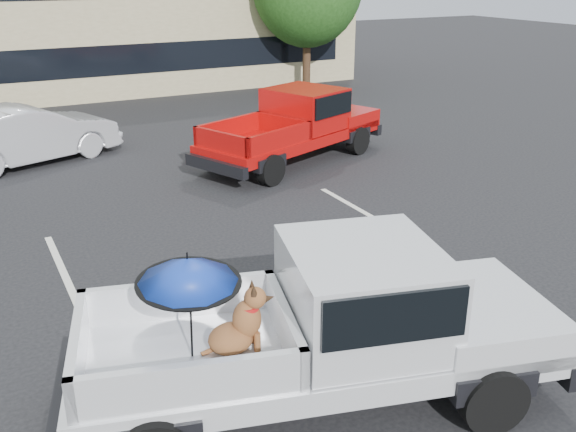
{
  "coord_description": "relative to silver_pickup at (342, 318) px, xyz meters",
  "views": [
    {
      "loc": [
        -4.15,
        -7.4,
        4.76
      ],
      "look_at": [
        -0.03,
        0.44,
        1.3
      ],
      "focal_mm": 40.0,
      "sensor_mm": 36.0,
      "label": 1
    }
  ],
  "objects": [
    {
      "name": "stripe_left",
      "position": [
        -2.33,
        4.08,
        -1.05
      ],
      "size": [
        0.12,
        5.0,
        0.01
      ],
      "primitive_type": "cube",
      "color": "silver",
      "rests_on": "ground"
    },
    {
      "name": "silver_pickup",
      "position": [
        0.0,
        0.0,
        0.0
      ],
      "size": [
        6.0,
        3.35,
        2.06
      ],
      "rotation": [
        0.0,
        0.0,
        -0.26
      ],
      "color": "black",
      "rests_on": "ground"
    },
    {
      "name": "silver_sedan",
      "position": [
        -1.92,
        11.92,
        -0.31
      ],
      "size": [
        4.8,
        2.97,
        1.49
      ],
      "primitive_type": "imported",
      "rotation": [
        0.0,
        0.0,
        1.9
      ],
      "color": "silver",
      "rests_on": "ground"
    },
    {
      "name": "motel_building",
      "position": [
        2.67,
        23.07,
        2.15
      ],
      "size": [
        20.4,
        8.4,
        6.3
      ],
      "color": "tan",
      "rests_on": "ground"
    },
    {
      "name": "ground",
      "position": [
        0.67,
        2.08,
        -1.05
      ],
      "size": [
        90.0,
        90.0,
        0.0
      ],
      "primitive_type": "plane",
      "color": "black",
      "rests_on": "ground"
    },
    {
      "name": "stripe_right",
      "position": [
        3.67,
        4.08,
        -1.05
      ],
      "size": [
        0.12,
        5.0,
        0.01
      ],
      "primitive_type": "cube",
      "color": "silver",
      "rests_on": "ground"
    },
    {
      "name": "red_pickup",
      "position": [
        4.44,
        9.04,
        -0.05
      ],
      "size": [
        5.85,
        3.81,
        1.83
      ],
      "rotation": [
        0.0,
        0.0,
        0.38
      ],
      "color": "black",
      "rests_on": "ground"
    }
  ]
}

